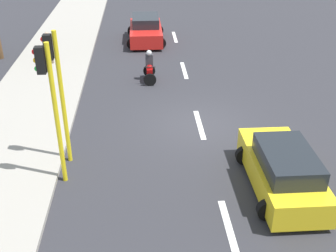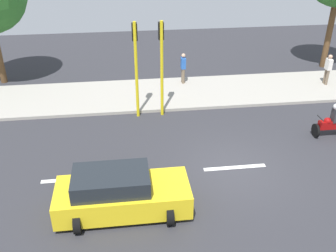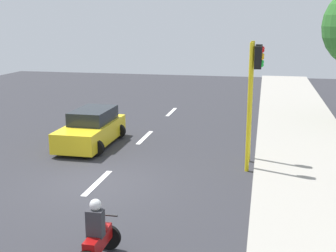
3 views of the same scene
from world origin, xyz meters
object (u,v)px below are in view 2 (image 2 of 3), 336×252
(traffic_light_corner, at_px, (161,55))
(motorcycle, at_px, (331,123))
(traffic_light_midblock, at_px, (136,56))
(car_yellow_cab, at_px, (120,193))
(pedestrian_near_signal, at_px, (328,68))
(pedestrian_by_tree, at_px, (183,67))

(traffic_light_corner, bearing_deg, motorcycle, -113.38)
(traffic_light_corner, relative_size, traffic_light_midblock, 1.00)
(motorcycle, bearing_deg, traffic_light_corner, 66.62)
(car_yellow_cab, relative_size, pedestrian_near_signal, 2.51)
(motorcycle, height_order, pedestrian_near_signal, pedestrian_near_signal)
(traffic_light_corner, height_order, traffic_light_midblock, same)
(car_yellow_cab, distance_m, traffic_light_corner, 7.40)
(traffic_light_corner, distance_m, traffic_light_midblock, 1.16)
(car_yellow_cab, height_order, pedestrian_near_signal, pedestrian_near_signal)
(pedestrian_by_tree, xyz_separation_m, traffic_light_midblock, (-3.38, 2.72, 1.87))
(traffic_light_midblock, bearing_deg, traffic_light_corner, -90.00)
(car_yellow_cab, relative_size, traffic_light_midblock, 0.94)
(pedestrian_near_signal, relative_size, traffic_light_corner, 0.38)
(car_yellow_cab, bearing_deg, pedestrian_near_signal, -52.15)
(car_yellow_cab, distance_m, motorcycle, 9.79)
(motorcycle, distance_m, traffic_light_midblock, 8.96)
(pedestrian_by_tree, relative_size, traffic_light_corner, 0.38)
(motorcycle, bearing_deg, traffic_light_midblock, 69.66)
(pedestrian_near_signal, distance_m, pedestrian_by_tree, 7.95)
(pedestrian_near_signal, bearing_deg, traffic_light_midblock, 101.74)
(pedestrian_near_signal, distance_m, traffic_light_midblock, 10.97)
(motorcycle, bearing_deg, car_yellow_cab, 112.39)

